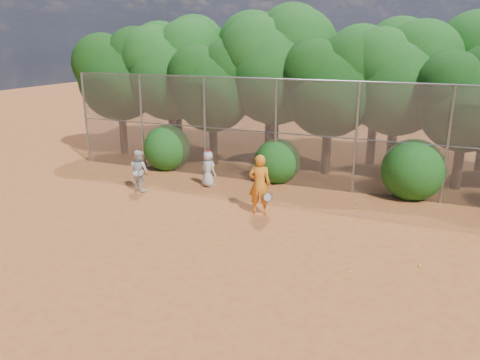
% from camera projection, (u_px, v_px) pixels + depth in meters
% --- Properties ---
extents(ground, '(80.00, 80.00, 0.00)m').
position_uv_depth(ground, '(238.00, 248.00, 12.60)').
color(ground, '#A95526').
rests_on(ground, ground).
extents(fence_back, '(20.05, 0.09, 4.03)m').
position_uv_depth(fence_back, '(298.00, 133.00, 17.36)').
color(fence_back, gray).
rests_on(fence_back, ground).
extents(tree_0, '(4.38, 3.81, 6.00)m').
position_uv_depth(tree_0, '(120.00, 72.00, 22.06)').
color(tree_0, black).
rests_on(tree_0, ground).
extents(tree_1, '(4.64, 4.03, 6.35)m').
position_uv_depth(tree_1, '(172.00, 67.00, 21.51)').
color(tree_1, black).
rests_on(tree_1, ground).
extents(tree_2, '(3.99, 3.47, 5.47)m').
position_uv_depth(tree_2, '(214.00, 83.00, 20.13)').
color(tree_2, black).
rests_on(tree_2, ground).
extents(tree_3, '(4.89, 4.26, 6.70)m').
position_uv_depth(tree_3, '(277.00, 64.00, 19.86)').
color(tree_3, black).
rests_on(tree_3, ground).
extents(tree_4, '(4.19, 3.64, 5.73)m').
position_uv_depth(tree_4, '(331.00, 82.00, 18.59)').
color(tree_4, black).
rests_on(tree_4, ground).
extents(tree_5, '(4.51, 3.92, 6.17)m').
position_uv_depth(tree_5, '(400.00, 75.00, 18.30)').
color(tree_5, black).
rests_on(tree_5, ground).
extents(tree_6, '(3.86, 3.36, 5.29)m').
position_uv_depth(tree_6, '(469.00, 96.00, 16.65)').
color(tree_6, black).
rests_on(tree_6, ground).
extents(tree_9, '(4.83, 4.20, 6.62)m').
position_uv_depth(tree_9, '(178.00, 61.00, 23.86)').
color(tree_9, black).
rests_on(tree_9, ground).
extents(tree_10, '(5.15, 4.48, 7.06)m').
position_uv_depth(tree_10, '(272.00, 56.00, 22.11)').
color(tree_10, black).
rests_on(tree_10, ground).
extents(tree_11, '(4.64, 4.03, 6.35)m').
position_uv_depth(tree_11, '(379.00, 69.00, 20.05)').
color(tree_11, black).
rests_on(tree_11, ground).
extents(bush_0, '(2.00, 2.00, 2.00)m').
position_uv_depth(bush_0, '(167.00, 146.00, 20.09)').
color(bush_0, '#144B12').
rests_on(bush_0, ground).
extents(bush_1, '(1.80, 1.80, 1.80)m').
position_uv_depth(bush_1, '(277.00, 159.00, 18.28)').
color(bush_1, '#144B12').
rests_on(bush_1, ground).
extents(bush_2, '(2.20, 2.20, 2.20)m').
position_uv_depth(bush_2, '(413.00, 167.00, 16.38)').
color(bush_2, '#144B12').
rests_on(bush_2, ground).
extents(player_yellow, '(0.91, 0.65, 1.95)m').
position_uv_depth(player_yellow, '(260.00, 184.00, 14.84)').
color(player_yellow, orange).
rests_on(player_yellow, ground).
extents(player_teen, '(0.79, 0.66, 1.41)m').
position_uv_depth(player_teen, '(208.00, 169.00, 17.68)').
color(player_teen, silver).
rests_on(player_teen, ground).
extents(player_white, '(0.89, 0.77, 1.54)m').
position_uv_depth(player_white, '(139.00, 171.00, 17.17)').
color(player_white, silver).
rests_on(player_white, ground).
extents(ball_0, '(0.07, 0.07, 0.07)m').
position_uv_depth(ball_0, '(324.00, 221.00, 14.35)').
color(ball_0, '#C9E128').
rests_on(ball_0, ground).
extents(ball_1, '(0.07, 0.07, 0.07)m').
position_uv_depth(ball_1, '(351.00, 272.00, 11.20)').
color(ball_1, '#C9E128').
rests_on(ball_1, ground).
extents(ball_2, '(0.07, 0.07, 0.07)m').
position_uv_depth(ball_2, '(419.00, 265.00, 11.54)').
color(ball_2, '#C9E128').
rests_on(ball_2, ground).
extents(ball_3, '(0.07, 0.07, 0.07)m').
position_uv_depth(ball_3, '(220.00, 243.00, 12.80)').
color(ball_3, '#C9E128').
rests_on(ball_3, ground).
extents(ball_4, '(0.07, 0.07, 0.07)m').
position_uv_depth(ball_4, '(356.00, 208.00, 15.47)').
color(ball_4, '#C9E128').
rests_on(ball_4, ground).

